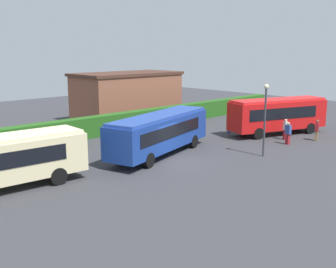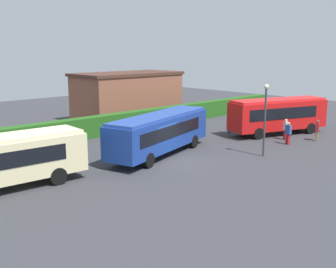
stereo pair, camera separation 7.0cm
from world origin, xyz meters
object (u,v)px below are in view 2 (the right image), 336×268
at_px(person_left, 288,133).
at_px(person_far, 317,130).
at_px(person_right, 286,129).
at_px(lamppost, 265,111).
at_px(bus_red, 278,114).
at_px(person_center, 229,124).
at_px(bus_blue, 160,131).

bearing_deg(person_left, person_far, 172.70).
relative_size(person_right, lamppost, 0.34).
distance_m(bus_red, lamppost, 8.51).
relative_size(person_far, lamppost, 0.34).
xyz_separation_m(person_center, person_far, (2.77, -7.04, 0.07)).
relative_size(bus_blue, person_right, 5.97).
relative_size(person_center, person_right, 0.93).
relative_size(bus_red, person_far, 5.33).
bearing_deg(person_left, lamppost, 20.62).
relative_size(person_center, lamppost, 0.32).
height_order(bus_red, person_left, bus_red).
height_order(person_center, lamppost, lamppost).
distance_m(person_center, person_far, 7.56).
bearing_deg(person_far, person_right, -162.14).
xyz_separation_m(person_left, person_far, (2.91, -1.00, -0.02)).
bearing_deg(bus_red, person_far, -71.21).
bearing_deg(person_far, person_center, -176.44).
distance_m(bus_blue, bus_red, 12.80).
distance_m(bus_red, person_far, 3.90).
height_order(bus_blue, bus_red, bus_red).
bearing_deg(person_right, bus_blue, -174.73).
distance_m(bus_red, person_left, 4.17).
height_order(person_left, person_right, person_left).
distance_m(person_center, lamppost, 8.65).
relative_size(person_left, person_far, 1.02).
relative_size(person_left, lamppost, 0.35).
height_order(bus_red, person_center, bus_red).
bearing_deg(person_center, bus_blue, 69.72).
bearing_deg(bus_red, person_center, 150.51).
xyz_separation_m(bus_blue, person_far, (12.60, -5.71, -0.79)).
bearing_deg(lamppost, person_far, -1.94).
bearing_deg(bus_blue, person_far, -40.11).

